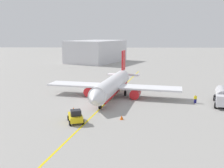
{
  "coord_description": "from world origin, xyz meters",
  "views": [
    {
      "loc": [
        57.32,
        1.34,
        14.17
      ],
      "look_at": [
        0.0,
        0.0,
        3.0
      ],
      "focal_mm": 42.41,
      "sensor_mm": 36.0,
      "label": 1
    }
  ],
  "objects": [
    {
      "name": "ground_plane",
      "position": [
        0.0,
        0.0,
        0.0
      ],
      "size": [
        400.0,
        400.0,
        0.0
      ],
      "primitive_type": "plane",
      "color": "#9E9B96"
    },
    {
      "name": "safety_cone_nose",
      "position": [
        10.37,
        -6.89,
        0.3
      ],
      "size": [
        0.53,
        0.53,
        0.59
      ],
      "primitive_type": "cone",
      "color": "#F2590F",
      "rests_on": "ground"
    },
    {
      "name": "refueling_worker",
      "position": [
        4.6,
        17.14,
        0.82
      ],
      "size": [
        0.38,
        0.53,
        1.71
      ],
      "color": "navy",
      "rests_on": "ground"
    },
    {
      "name": "airplane",
      "position": [
        -0.49,
        0.11,
        2.59
      ],
      "size": [
        29.47,
        30.48,
        9.54
      ],
      "color": "white",
      "rests_on": "ground"
    },
    {
      "name": "pushback_tug",
      "position": [
        17.07,
        -5.43,
        1.01
      ],
      "size": [
        4.02,
        3.16,
        2.2
      ],
      "color": "yellow",
      "rests_on": "ground"
    },
    {
      "name": "safety_cone_wingtip",
      "position": [
        15.38,
        1.96,
        0.35
      ],
      "size": [
        0.63,
        0.63,
        0.7
      ],
      "primitive_type": "cone",
      "color": "#F2590F",
      "rests_on": "ground"
    },
    {
      "name": "fuel_tanker",
      "position": [
        5.43,
        22.11,
        1.72
      ],
      "size": [
        10.26,
        5.4,
        3.15
      ],
      "color": "#2D2D33",
      "rests_on": "ground"
    },
    {
      "name": "taxi_line_marking",
      "position": [
        0.0,
        0.0,
        0.01
      ],
      "size": [
        81.08,
        18.41,
        0.01
      ],
      "primitive_type": "cube",
      "rotation": [
        0.0,
        0.0,
        -0.22
      ],
      "color": "yellow",
      "rests_on": "ground"
    },
    {
      "name": "distant_hangar",
      "position": [
        -72.15,
        -9.32,
        5.2
      ],
      "size": [
        34.8,
        29.92,
        10.4
      ],
      "color": "silver",
      "rests_on": "ground"
    }
  ]
}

